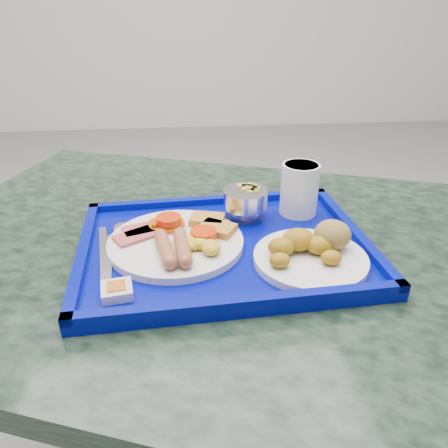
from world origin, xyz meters
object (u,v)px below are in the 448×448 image
(tray, at_px, (224,247))
(main_plate, at_px, (179,240))
(table, at_px, (235,329))
(fruit_bowl, at_px, (246,199))
(juice_cup, at_px, (300,187))
(bread_plate, at_px, (312,250))

(tray, relative_size, main_plate, 2.20)
(table, distance_m, main_plate, 0.25)
(table, bearing_deg, tray, -136.97)
(fruit_bowl, bearing_deg, tray, -116.78)
(table, height_order, main_plate, main_plate)
(juice_cup, bearing_deg, table, -146.66)
(bread_plate, xyz_separation_m, juice_cup, (0.02, 0.17, 0.04))
(juice_cup, bearing_deg, main_plate, -155.01)
(main_plate, xyz_separation_m, juice_cup, (0.23, 0.11, 0.04))
(juice_cup, bearing_deg, tray, -145.04)
(tray, bearing_deg, bread_plate, -25.09)
(bread_plate, relative_size, juice_cup, 1.81)
(table, bearing_deg, main_plate, -168.11)
(tray, bearing_deg, main_plate, 179.36)
(fruit_bowl, height_order, juice_cup, juice_cup)
(main_plate, bearing_deg, bread_plate, -16.91)
(main_plate, distance_m, juice_cup, 0.26)
(main_plate, relative_size, fruit_bowl, 2.73)
(fruit_bowl, xyz_separation_m, juice_cup, (0.11, 0.01, 0.02))
(main_plate, bearing_deg, fruit_bowl, 38.16)
(bread_plate, bearing_deg, tray, 154.91)
(tray, bearing_deg, juice_cup, 34.96)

